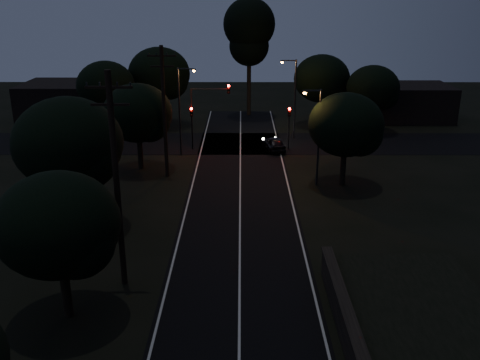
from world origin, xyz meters
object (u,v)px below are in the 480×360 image
object	(u,v)px
utility_pole_far	(164,110)
tall_pine	(249,31)
streetlight_a	(181,106)
streetlight_b	(293,94)
signal_left	(192,120)
car	(274,143)
signal_right	(289,120)
streetlight_c	(317,131)
utility_pole_mid	(116,179)
signal_mast	(209,104)

from	to	relation	value
utility_pole_far	tall_pine	xyz separation A→B (m)	(7.00, 23.00, 4.41)
streetlight_a	streetlight_b	xyz separation A→B (m)	(10.61, 6.00, 0.00)
signal_left	car	world-z (taller)	signal_left
signal_right	streetlight_c	distance (m)	10.18
signal_left	signal_right	bearing A→B (deg)	0.00
utility_pole_far	signal_right	xyz separation A→B (m)	(10.60, 7.99, -2.65)
signal_left	streetlight_a	size ratio (longest dim) A/B	0.51
utility_pole_mid	utility_pole_far	distance (m)	17.00
streetlight_b	streetlight_c	xyz separation A→B (m)	(0.52, -14.00, -0.29)
signal_mast	utility_pole_mid	bearing A→B (deg)	-97.04
signal_mast	car	world-z (taller)	signal_mast
tall_pine	signal_mast	bearing A→B (deg)	-104.62
utility_pole_mid	signal_right	xyz separation A→B (m)	(10.60, 24.99, -2.90)
signal_right	signal_left	bearing A→B (deg)	180.00
tall_pine	streetlight_b	xyz separation A→B (m)	(4.31, -11.00, -5.26)
signal_left	streetlight_c	size ratio (longest dim) A/B	0.55
signal_left	signal_right	xyz separation A→B (m)	(9.20, 0.00, 0.00)
streetlight_b	tall_pine	bearing A→B (deg)	111.38
tall_pine	streetlight_a	world-z (taller)	tall_pine
tall_pine	streetlight_c	world-z (taller)	tall_pine
signal_right	streetlight_a	bearing A→B (deg)	-168.66
signal_mast	tall_pine	bearing A→B (deg)	75.38
utility_pole_mid	streetlight_b	bearing A→B (deg)	68.70
tall_pine	signal_mast	size ratio (longest dim) A/B	2.20
tall_pine	signal_left	xyz separation A→B (m)	(-5.60, -15.01, -7.06)
utility_pole_far	streetlight_a	xyz separation A→B (m)	(0.69, 6.00, -0.85)
signal_left	signal_right	world-z (taller)	same
utility_pole_far	signal_mast	distance (m)	8.64
car	streetlight_b	bearing A→B (deg)	-127.86
utility_pole_far	car	bearing A→B (deg)	39.66
streetlight_a	streetlight_c	bearing A→B (deg)	-35.69
utility_pole_far	streetlight_c	xyz separation A→B (m)	(11.83, -2.00, -1.13)
signal_mast	streetlight_c	xyz separation A→B (m)	(8.74, -9.99, 0.01)
streetlight_a	car	world-z (taller)	streetlight_a
signal_mast	car	bearing A→B (deg)	-3.41
signal_left	streetlight_b	distance (m)	10.84
tall_pine	signal_right	world-z (taller)	tall_pine
utility_pole_mid	tall_pine	distance (m)	40.82
signal_right	tall_pine	bearing A→B (deg)	103.49
tall_pine	streetlight_a	xyz separation A→B (m)	(-6.31, -17.00, -5.26)
streetlight_a	car	size ratio (longest dim) A/B	2.08
streetlight_c	signal_left	bearing A→B (deg)	136.24
streetlight_a	signal_mast	bearing A→B (deg)	39.77
signal_mast	streetlight_a	world-z (taller)	streetlight_a
utility_pole_far	streetlight_a	bearing A→B (deg)	83.41
signal_left	streetlight_b	world-z (taller)	streetlight_b
tall_pine	signal_right	bearing A→B (deg)	-76.51
utility_pole_far	streetlight_a	world-z (taller)	utility_pole_far
utility_pole_mid	streetlight_a	world-z (taller)	utility_pole_mid
utility_pole_mid	signal_right	size ratio (longest dim) A/B	2.68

